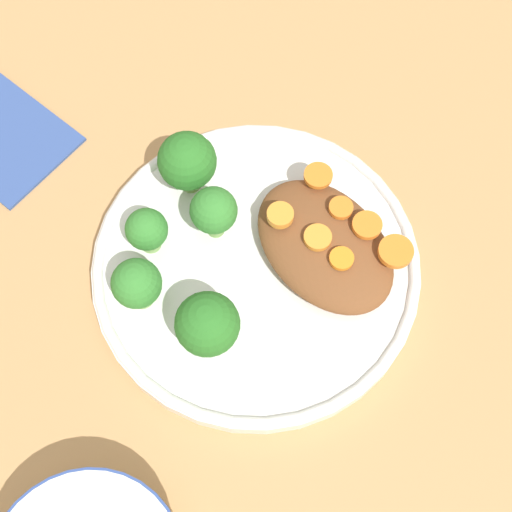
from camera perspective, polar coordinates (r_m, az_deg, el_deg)
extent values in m
plane|color=tan|center=(0.58, 0.00, -1.29)|extent=(4.00, 4.00, 0.00)
cylinder|color=silver|center=(0.57, 0.00, -0.95)|extent=(0.26, 0.26, 0.02)
torus|color=silver|center=(0.56, 0.00, -0.61)|extent=(0.26, 0.26, 0.01)
ellipsoid|color=brown|center=(0.55, 5.52, 0.87)|extent=(0.13, 0.09, 0.03)
cylinder|color=#759E51|center=(0.56, -3.29, 2.63)|extent=(0.01, 0.01, 0.02)
sphere|color=#337A2D|center=(0.54, -3.41, 3.66)|extent=(0.04, 0.04, 0.04)
cylinder|color=#7FA85B|center=(0.57, -8.49, 1.32)|extent=(0.02, 0.02, 0.02)
sphere|color=#337A2D|center=(0.55, -8.75, 2.12)|extent=(0.03, 0.03, 0.03)
cylinder|color=#7FA85B|center=(0.53, -3.74, -6.29)|extent=(0.02, 0.02, 0.02)
sphere|color=#286B23|center=(0.51, -3.92, -5.45)|extent=(0.05, 0.05, 0.05)
cylinder|color=#7FA85B|center=(0.55, -9.21, -2.96)|extent=(0.02, 0.02, 0.02)
sphere|color=#337A2D|center=(0.53, -9.54, -2.17)|extent=(0.04, 0.04, 0.04)
cylinder|color=#759E51|center=(0.58, -5.66, 6.09)|extent=(0.02, 0.02, 0.02)
sphere|color=#286B23|center=(0.56, -5.89, 7.35)|extent=(0.05, 0.05, 0.05)
cylinder|color=orange|center=(0.55, 8.87, 2.46)|extent=(0.02, 0.02, 0.00)
cylinder|color=orange|center=(0.56, 5.00, 6.43)|extent=(0.02, 0.02, 0.00)
cylinder|color=orange|center=(0.54, 4.96, 1.49)|extent=(0.02, 0.02, 0.00)
cylinder|color=orange|center=(0.53, 6.86, -0.20)|extent=(0.02, 0.02, 0.00)
cylinder|color=orange|center=(0.54, 1.95, 3.29)|extent=(0.02, 0.02, 0.01)
cylinder|color=orange|center=(0.54, 11.12, 0.37)|extent=(0.03, 0.03, 0.01)
cylinder|color=orange|center=(0.55, 6.81, 3.85)|extent=(0.02, 0.02, 0.00)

